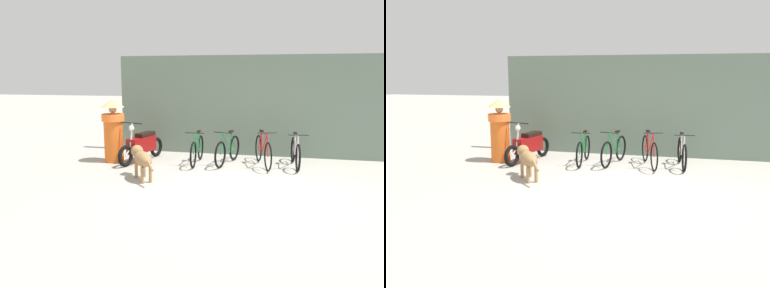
{
  "view_description": "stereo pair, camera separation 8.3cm",
  "coord_description": "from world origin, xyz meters",
  "views": [
    {
      "loc": [
        0.75,
        -6.98,
        2.2
      ],
      "look_at": [
        -1.13,
        1.16,
        0.65
      ],
      "focal_mm": 35.0,
      "sensor_mm": 36.0,
      "label": 1
    },
    {
      "loc": [
        0.83,
        -6.97,
        2.2
      ],
      "look_at": [
        -1.13,
        1.16,
        0.65
      ],
      "focal_mm": 35.0,
      "sensor_mm": 36.0,
      "label": 2
    }
  ],
  "objects": [
    {
      "name": "stray_dog",
      "position": [
        -2.03,
        0.32,
        0.46
      ],
      "size": [
        0.87,
        1.1,
        0.68
      ],
      "rotation": [
        0.0,
        0.0,
        2.21
      ],
      "color": "#997247",
      "rests_on": "ground"
    },
    {
      "name": "bicycle_3",
      "position": [
        1.2,
        2.22,
        0.34
      ],
      "size": [
        0.46,
        1.62,
        0.84
      ],
      "rotation": [
        0.0,
        0.0,
        -1.49
      ],
      "color": "black",
      "rests_on": "ground"
    },
    {
      "name": "bicycle_1",
      "position": [
        -0.43,
        2.12,
        0.35
      ],
      "size": [
        0.53,
        1.57,
        0.85
      ],
      "rotation": [
        0.0,
        0.0,
        -1.81
      ],
      "color": "black",
      "rests_on": "ground"
    },
    {
      "name": "ground_plane",
      "position": [
        0.0,
        0.0,
        0.0
      ],
      "size": [
        60.0,
        60.0,
        0.0
      ],
      "primitive_type": "plane",
      "color": "#ADA89E"
    },
    {
      "name": "motorcycle",
      "position": [
        -2.63,
        1.92,
        0.42
      ],
      "size": [
        0.67,
        1.82,
        1.05
      ],
      "rotation": [
        0.0,
        0.0,
        -1.84
      ],
      "color": "black",
      "rests_on": "ground"
    },
    {
      "name": "bicycle_2",
      "position": [
        0.43,
        2.12,
        0.37
      ],
      "size": [
        0.56,
        1.67,
        0.88
      ],
      "rotation": [
        0.0,
        0.0,
        -1.31
      ],
      "color": "black",
      "rests_on": "ground"
    },
    {
      "name": "shop_wall_back",
      "position": [
        0.0,
        3.35,
        1.36
      ],
      "size": [
        7.42,
        0.2,
        2.73
      ],
      "color": "slate",
      "rests_on": "ground"
    },
    {
      "name": "person_in_robes",
      "position": [
        -3.31,
        1.73,
        0.85
      ],
      "size": [
        0.67,
        0.67,
        1.61
      ],
      "rotation": [
        0.0,
        0.0,
        3.01
      ],
      "color": "orange",
      "rests_on": "ground"
    },
    {
      "name": "bicycle_0",
      "position": [
        -1.18,
        1.98,
        0.35
      ],
      "size": [
        0.46,
        1.6,
        0.84
      ],
      "rotation": [
        0.0,
        0.0,
        -1.55
      ],
      "color": "black",
      "rests_on": "ground"
    }
  ]
}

